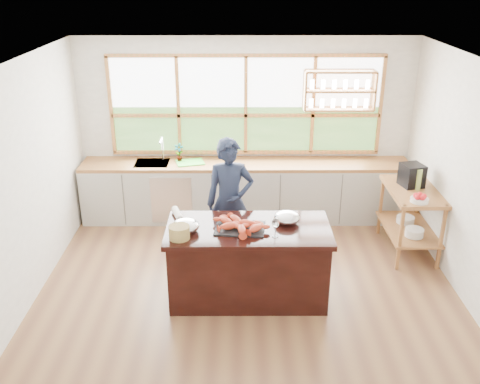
{
  "coord_description": "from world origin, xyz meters",
  "views": [
    {
      "loc": [
        -0.11,
        -5.56,
        3.61
      ],
      "look_at": [
        -0.09,
        0.15,
        1.19
      ],
      "focal_mm": 40.0,
      "sensor_mm": 36.0,
      "label": 1
    }
  ],
  "objects_px": {
    "island": "(248,262)",
    "wicker_basket": "(179,232)",
    "espresso_machine": "(412,175)",
    "cook": "(230,202)"
  },
  "relations": [
    {
      "from": "espresso_machine",
      "to": "wicker_basket",
      "type": "height_order",
      "value": "espresso_machine"
    },
    {
      "from": "wicker_basket",
      "to": "island",
      "type": "bearing_deg",
      "value": 18.75
    },
    {
      "from": "cook",
      "to": "espresso_machine",
      "type": "relative_size",
      "value": 5.54
    },
    {
      "from": "cook",
      "to": "wicker_basket",
      "type": "relative_size",
      "value": 7.33
    },
    {
      "from": "island",
      "to": "wicker_basket",
      "type": "distance_m",
      "value": 0.94
    },
    {
      "from": "wicker_basket",
      "to": "espresso_machine",
      "type": "bearing_deg",
      "value": 26.81
    },
    {
      "from": "cook",
      "to": "wicker_basket",
      "type": "height_order",
      "value": "cook"
    },
    {
      "from": "island",
      "to": "espresso_machine",
      "type": "height_order",
      "value": "espresso_machine"
    },
    {
      "from": "island",
      "to": "wicker_basket",
      "type": "bearing_deg",
      "value": -161.25
    },
    {
      "from": "island",
      "to": "cook",
      "type": "xyz_separation_m",
      "value": [
        -0.22,
        0.86,
        0.38
      ]
    }
  ]
}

